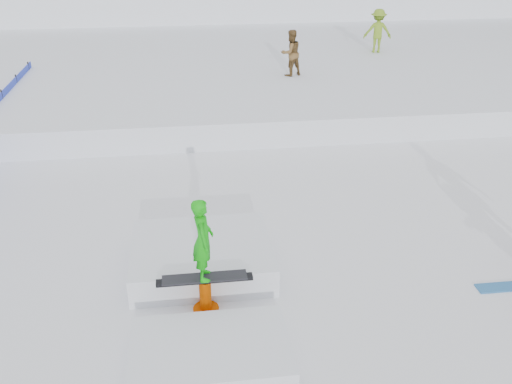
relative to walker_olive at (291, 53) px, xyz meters
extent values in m
plane|color=white|center=(-3.12, -12.06, -1.61)|extent=(120.00, 120.00, 0.00)
cube|color=white|center=(-3.12, 17.94, -0.41)|extent=(60.00, 14.00, 2.40)
cube|color=white|center=(-3.12, 3.94, -1.21)|extent=(50.00, 18.00, 0.80)
cylinder|color=black|center=(-9.62, -1.66, -1.06)|extent=(0.05, 0.05, 1.10)
cylinder|color=black|center=(-9.62, 0.24, -1.06)|extent=(0.05, 0.05, 1.10)
cylinder|color=black|center=(-9.62, 2.14, -1.06)|extent=(0.05, 0.05, 1.10)
imported|color=brown|center=(0.00, 0.00, 0.00)|extent=(0.96, 0.87, 1.63)
imported|color=olive|center=(4.34, 3.34, 0.07)|extent=(1.26, 0.88, 1.78)
cube|color=white|center=(-3.78, -10.98, -1.34)|extent=(2.60, 2.20, 0.54)
cube|color=white|center=(-3.78, -13.48, -1.46)|extent=(2.40, 1.60, 0.30)
cylinder|color=#C84E03|center=(-3.78, -12.28, -1.58)|extent=(0.44, 0.44, 0.06)
cylinder|color=#C84E03|center=(-3.78, -12.28, -1.31)|extent=(0.20, 0.20, 0.60)
cube|color=black|center=(-3.78, -12.28, -0.98)|extent=(1.60, 0.16, 0.06)
cube|color=black|center=(-3.78, -12.28, -0.94)|extent=(1.40, 0.28, 0.03)
imported|color=#0DAD0D|center=(-3.78, -12.28, -0.21)|extent=(0.34, 0.52, 1.42)
camera|label=1|loc=(-3.99, -20.15, 4.45)|focal=40.00mm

